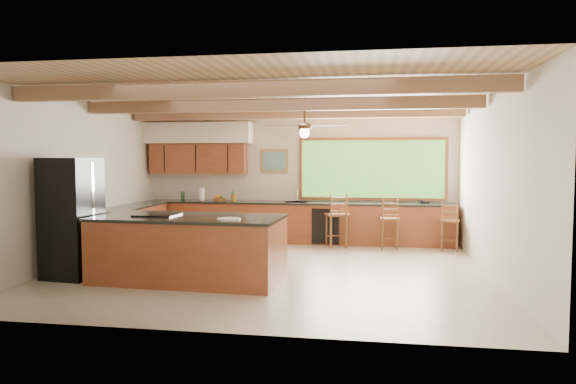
# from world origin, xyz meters

# --- Properties ---
(ground) EXTENTS (7.20, 7.20, 0.00)m
(ground) POSITION_xyz_m (0.00, 0.00, 0.00)
(ground) COLOR #BEAF9D
(ground) RESTS_ON ground
(room_shell) EXTENTS (7.27, 6.54, 3.02)m
(room_shell) POSITION_xyz_m (-0.17, 0.65, 2.21)
(room_shell) COLOR beige
(room_shell) RESTS_ON ground
(counter_run) EXTENTS (7.12, 3.10, 1.22)m
(counter_run) POSITION_xyz_m (-0.82, 2.52, 0.46)
(counter_run) COLOR brown
(counter_run) RESTS_ON ground
(island) EXTENTS (2.96, 1.49, 1.03)m
(island) POSITION_xyz_m (-1.13, -0.97, 0.51)
(island) COLOR brown
(island) RESTS_ON ground
(refrigerator) EXTENTS (0.82, 0.80, 1.92)m
(refrigerator) POSITION_xyz_m (-3.05, -1.06, 0.96)
(refrigerator) COLOR black
(refrigerator) RESTS_ON ground
(bar_stool_a) EXTENTS (0.46, 0.46, 1.17)m
(bar_stool_a) POSITION_xyz_m (1.03, 2.39, 0.70)
(bar_stool_a) COLOR brown
(bar_stool_a) RESTS_ON ground
(bar_stool_b) EXTENTS (0.53, 0.53, 1.16)m
(bar_stool_b) POSITION_xyz_m (0.94, 2.39, 0.69)
(bar_stool_b) COLOR brown
(bar_stool_b) RESTS_ON ground
(bar_stool_c) EXTENTS (0.39, 0.39, 1.07)m
(bar_stool_c) POSITION_xyz_m (2.07, 2.26, 0.63)
(bar_stool_c) COLOR brown
(bar_stool_c) RESTS_ON ground
(bar_stool_d) EXTENTS (0.44, 0.44, 1.03)m
(bar_stool_d) POSITION_xyz_m (3.30, 2.31, 0.61)
(bar_stool_d) COLOR brown
(bar_stool_d) RESTS_ON ground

